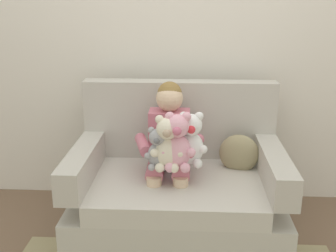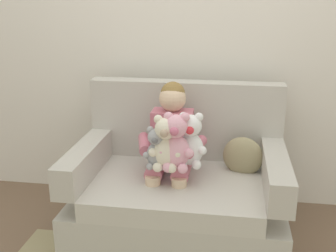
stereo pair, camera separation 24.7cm
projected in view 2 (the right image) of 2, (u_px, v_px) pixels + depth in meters
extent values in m
plane|color=brown|center=(178.00, 235.00, 2.74)|extent=(8.00, 8.00, 0.00)
cube|color=silver|center=(191.00, 26.00, 2.95)|extent=(6.00, 0.10, 2.60)
cube|color=#BCB7AD|center=(178.00, 215.00, 2.69)|extent=(1.32, 0.88, 0.30)
cube|color=beige|center=(177.00, 190.00, 2.56)|extent=(1.04, 0.74, 0.12)
cube|color=#BCB7AD|center=(186.00, 119.00, 2.88)|extent=(1.32, 0.14, 0.54)
cube|color=#BCB7AD|center=(84.00, 161.00, 2.61)|extent=(0.14, 0.74, 0.19)
cube|color=#BCB7AD|center=(276.00, 174.00, 2.43)|extent=(0.14, 0.74, 0.19)
cube|color=#C66B7F|center=(172.00, 136.00, 2.68)|extent=(0.26, 0.16, 0.34)
sphere|color=beige|center=(173.00, 98.00, 2.60)|extent=(0.17, 0.17, 0.17)
sphere|color=olive|center=(173.00, 94.00, 2.60)|extent=(0.16, 0.16, 0.16)
cylinder|color=#C66B7F|center=(157.00, 167.00, 2.62)|extent=(0.11, 0.26, 0.11)
cylinder|color=beige|center=(153.00, 198.00, 2.54)|extent=(0.09, 0.09, 0.30)
cylinder|color=#C66B7F|center=(182.00, 169.00, 2.60)|extent=(0.11, 0.26, 0.11)
cylinder|color=beige|center=(179.00, 200.00, 2.52)|extent=(0.09, 0.09, 0.30)
cylinder|color=#C66B7F|center=(144.00, 144.00, 2.60)|extent=(0.13, 0.27, 0.07)
cylinder|color=#C66B7F|center=(195.00, 147.00, 2.55)|extent=(0.13, 0.27, 0.07)
ellipsoid|color=silver|center=(166.00, 152.00, 2.44)|extent=(0.15, 0.13, 0.20)
sphere|color=silver|center=(166.00, 128.00, 2.38)|extent=(0.13, 0.13, 0.13)
sphere|color=tan|center=(164.00, 133.00, 2.33)|extent=(0.05, 0.05, 0.05)
sphere|color=silver|center=(158.00, 119.00, 2.38)|extent=(0.05, 0.05, 0.05)
sphere|color=silver|center=(153.00, 152.00, 2.41)|extent=(0.05, 0.05, 0.05)
sphere|color=silver|center=(157.00, 167.00, 2.42)|extent=(0.06, 0.06, 0.06)
sphere|color=silver|center=(174.00, 120.00, 2.37)|extent=(0.05, 0.05, 0.05)
sphere|color=silver|center=(178.00, 154.00, 2.39)|extent=(0.05, 0.05, 0.05)
sphere|color=silver|center=(172.00, 168.00, 2.40)|extent=(0.06, 0.06, 0.06)
ellipsoid|color=#9E9EA3|center=(157.00, 155.00, 2.46)|extent=(0.12, 0.10, 0.16)
sphere|color=#9E9EA3|center=(156.00, 137.00, 2.42)|extent=(0.10, 0.10, 0.10)
sphere|color=slate|center=(155.00, 141.00, 2.38)|extent=(0.04, 0.04, 0.04)
sphere|color=#9E9EA3|center=(150.00, 130.00, 2.41)|extent=(0.04, 0.04, 0.04)
sphere|color=#9E9EA3|center=(146.00, 155.00, 2.44)|extent=(0.04, 0.04, 0.04)
sphere|color=#9E9EA3|center=(150.00, 166.00, 2.44)|extent=(0.04, 0.04, 0.04)
sphere|color=#9E9EA3|center=(162.00, 130.00, 2.40)|extent=(0.04, 0.04, 0.04)
sphere|color=#9E9EA3|center=(165.00, 156.00, 2.42)|extent=(0.04, 0.04, 0.04)
sphere|color=#9E9EA3|center=(161.00, 167.00, 2.43)|extent=(0.04, 0.04, 0.04)
ellipsoid|color=#EAA8BC|center=(177.00, 152.00, 2.44)|extent=(0.16, 0.14, 0.21)
sphere|color=#EAA8BC|center=(176.00, 126.00, 2.37)|extent=(0.14, 0.14, 0.14)
sphere|color=#CC6684|center=(175.00, 131.00, 2.32)|extent=(0.05, 0.05, 0.05)
sphere|color=#EAA8BC|center=(168.00, 116.00, 2.37)|extent=(0.05, 0.05, 0.05)
sphere|color=#EAA8BC|center=(163.00, 152.00, 2.41)|extent=(0.05, 0.05, 0.05)
sphere|color=#EAA8BC|center=(168.00, 168.00, 2.41)|extent=(0.06, 0.06, 0.06)
sphere|color=#EAA8BC|center=(185.00, 117.00, 2.36)|extent=(0.05, 0.05, 0.05)
sphere|color=#EAA8BC|center=(189.00, 153.00, 2.38)|extent=(0.05, 0.05, 0.05)
sphere|color=#EAA8BC|center=(183.00, 168.00, 2.40)|extent=(0.06, 0.06, 0.06)
ellipsoid|color=white|center=(191.00, 149.00, 2.49)|extent=(0.15, 0.13, 0.20)
sphere|color=white|center=(191.00, 126.00, 2.43)|extent=(0.13, 0.13, 0.13)
sphere|color=#DB333D|center=(190.00, 130.00, 2.38)|extent=(0.05, 0.05, 0.05)
sphere|color=white|center=(183.00, 116.00, 2.43)|extent=(0.05, 0.05, 0.05)
sphere|color=white|center=(178.00, 149.00, 2.46)|extent=(0.05, 0.05, 0.05)
sphere|color=white|center=(182.00, 164.00, 2.46)|extent=(0.06, 0.06, 0.06)
sphere|color=white|center=(199.00, 117.00, 2.42)|extent=(0.05, 0.05, 0.05)
sphere|color=white|center=(202.00, 151.00, 2.44)|extent=(0.05, 0.05, 0.05)
sphere|color=white|center=(197.00, 165.00, 2.45)|extent=(0.06, 0.06, 0.06)
ellipsoid|color=#998C66|center=(243.00, 156.00, 2.68)|extent=(0.28, 0.17, 0.26)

